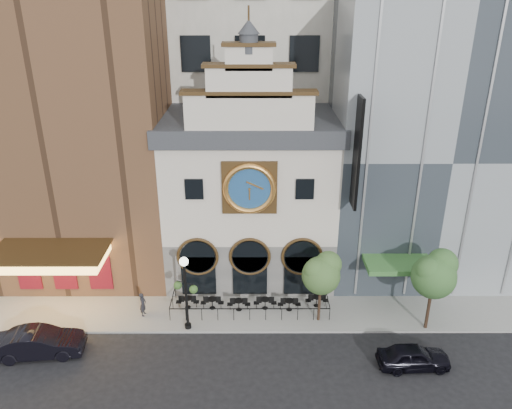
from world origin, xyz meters
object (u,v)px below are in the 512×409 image
object	(u,v)px
pedestrian	(143,304)
tree_left	(322,272)
bistro_1	(212,302)
car_left	(39,343)
car_right	(414,357)
tree_right	(435,273)
lamppost	(185,285)
bistro_3	(265,303)
bistro_4	(289,304)
bistro_2	(239,304)
bistro_0	(188,302)
bistro_5	(317,300)

from	to	relation	value
pedestrian	tree_left	xyz separation A→B (m)	(11.79, -0.53, 2.78)
bistro_1	car_left	size ratio (longest dim) A/B	0.30
car_right	tree_right	bearing A→B (deg)	-31.05
bistro_1	tree_right	world-z (taller)	tree_right
car_left	pedestrian	xyz separation A→B (m)	(5.46, 3.78, 0.14)
lamppost	bistro_3	bearing A→B (deg)	45.94
pedestrian	tree_left	size ratio (longest dim) A/B	0.34
bistro_4	pedestrian	distance (m)	9.88
bistro_3	car_right	bearing A→B (deg)	-33.24
bistro_2	bistro_3	distance (m)	1.81
bistro_0	lamppost	bearing A→B (deg)	-82.47
pedestrian	lamppost	bearing A→B (deg)	-107.89
bistro_3	car_right	size ratio (longest dim) A/B	0.38
bistro_1	car_right	world-z (taller)	car_right
car_right	car_left	xyz separation A→B (m)	(-22.23, 1.12, 0.14)
bistro_5	car_right	xyz separation A→B (m)	(4.97, -5.90, 0.10)
bistro_2	pedestrian	distance (m)	6.45
bistro_3	bistro_5	distance (m)	3.60
bistro_4	car_right	world-z (taller)	car_right
bistro_3	bistro_4	world-z (taller)	same
bistro_1	pedestrian	distance (m)	4.65
bistro_2	bistro_4	size ratio (longest dim) A/B	1.00
bistro_2	tree_right	distance (m)	12.93
bistro_3	pedestrian	size ratio (longest dim) A/B	0.93
bistro_2	bistro_3	xyz separation A→B (m)	(1.80, 0.15, 0.00)
car_left	tree_left	world-z (taller)	tree_left
bistro_3	bistro_4	distance (m)	1.65
bistro_2	bistro_4	world-z (taller)	same
bistro_4	car_left	distance (m)	15.92
bistro_1	tree_left	distance (m)	7.98
bistro_0	bistro_1	bearing A→B (deg)	-3.29
bistro_1	bistro_2	size ratio (longest dim) A/B	1.00
bistro_1	bistro_4	size ratio (longest dim) A/B	1.00
bistro_1	lamppost	world-z (taller)	lamppost
bistro_4	car_left	bearing A→B (deg)	-164.24
bistro_2	tree_left	world-z (taller)	tree_left
bistro_1	tree_right	size ratio (longest dim) A/B	0.28
bistro_4	bistro_5	xyz separation A→B (m)	(1.95, 0.45, 0.00)
bistro_1	bistro_5	bearing A→B (deg)	2.01
bistro_5	pedestrian	xyz separation A→B (m)	(-11.80, -1.00, 0.38)
pedestrian	tree_right	xyz separation A→B (m)	(18.68, -1.37, 3.22)
bistro_2	pedestrian	xyz separation A→B (m)	(-6.41, -0.55, 0.38)
car_right	pedestrian	distance (m)	17.47
bistro_2	tree_right	bearing A→B (deg)	-8.93
bistro_1	car_right	distance (m)	13.44
bistro_4	bistro_5	world-z (taller)	same
lamppost	tree_left	size ratio (longest dim) A/B	1.06
car_left	tree_right	bearing A→B (deg)	-90.68
bistro_0	bistro_5	bearing A→B (deg)	0.99
tree_right	bistro_0	bearing A→B (deg)	172.02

